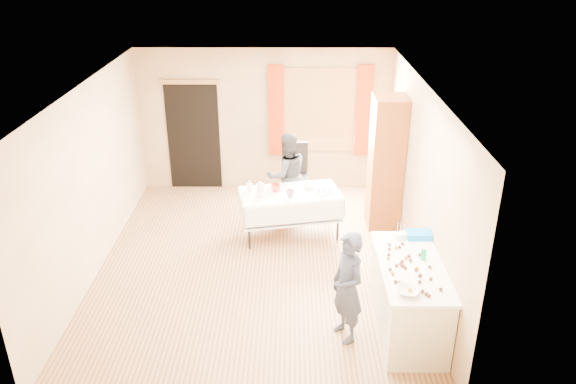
{
  "coord_description": "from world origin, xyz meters",
  "views": [
    {
      "loc": [
        0.49,
        -7.01,
        4.37
      ],
      "look_at": [
        0.45,
        0.0,
        1.14
      ],
      "focal_mm": 35.0,
      "sensor_mm": 36.0,
      "label": 1
    }
  ],
  "objects_px": {
    "counter": "(409,297)",
    "chair": "(295,187)",
    "party_table": "(290,210)",
    "girl": "(347,287)",
    "woman": "(287,176)",
    "cabinet": "(386,163)"
  },
  "relations": [
    {
      "from": "counter",
      "to": "party_table",
      "type": "distance_m",
      "value": 2.73
    },
    {
      "from": "cabinet",
      "to": "chair",
      "type": "relative_size",
      "value": 1.95
    },
    {
      "from": "counter",
      "to": "girl",
      "type": "bearing_deg",
      "value": -168.92
    },
    {
      "from": "chair",
      "to": "woman",
      "type": "xyz_separation_m",
      "value": [
        -0.14,
        -0.44,
        0.41
      ]
    },
    {
      "from": "cabinet",
      "to": "counter",
      "type": "relative_size",
      "value": 1.35
    },
    {
      "from": "cabinet",
      "to": "party_table",
      "type": "height_order",
      "value": "cabinet"
    },
    {
      "from": "woman",
      "to": "girl",
      "type": "bearing_deg",
      "value": 82.64
    },
    {
      "from": "party_table",
      "to": "counter",
      "type": "bearing_deg",
      "value": -70.43
    },
    {
      "from": "chair",
      "to": "cabinet",
      "type": "bearing_deg",
      "value": -29.42
    },
    {
      "from": "counter",
      "to": "woman",
      "type": "bearing_deg",
      "value": 115.98
    },
    {
      "from": "girl",
      "to": "woman",
      "type": "bearing_deg",
      "value": 167.84
    },
    {
      "from": "cabinet",
      "to": "girl",
      "type": "distance_m",
      "value": 3.03
    },
    {
      "from": "counter",
      "to": "party_table",
      "type": "relative_size",
      "value": 0.95
    },
    {
      "from": "girl",
      "to": "woman",
      "type": "distance_m",
      "value": 3.24
    },
    {
      "from": "party_table",
      "to": "girl",
      "type": "bearing_deg",
      "value": -86.65
    },
    {
      "from": "chair",
      "to": "girl",
      "type": "distance_m",
      "value": 3.67
    },
    {
      "from": "counter",
      "to": "chair",
      "type": "height_order",
      "value": "chair"
    },
    {
      "from": "woman",
      "to": "cabinet",
      "type": "bearing_deg",
      "value": 149.6
    },
    {
      "from": "woman",
      "to": "chair",
      "type": "bearing_deg",
      "value": -127.96
    },
    {
      "from": "cabinet",
      "to": "chair",
      "type": "xyz_separation_m",
      "value": [
        -1.43,
        0.72,
        -0.75
      ]
    },
    {
      "from": "cabinet",
      "to": "party_table",
      "type": "distance_m",
      "value": 1.69
    },
    {
      "from": "party_table",
      "to": "girl",
      "type": "distance_m",
      "value": 2.58
    }
  ]
}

